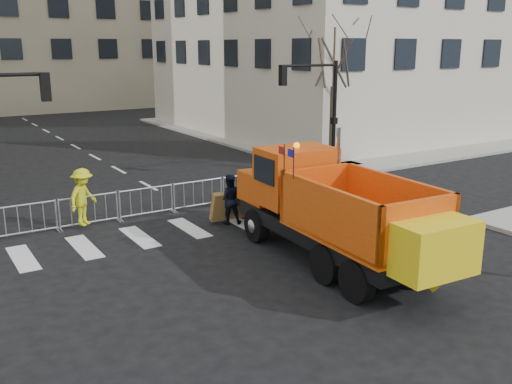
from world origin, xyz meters
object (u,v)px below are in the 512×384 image
cop_a (245,194)px  cop_c (274,190)px  plow_truck (335,209)px  cop_b (229,199)px  worker (83,197)px  newspaper_box (324,175)px

cop_a → cop_c: bearing=155.9°
plow_truck → cop_a: (0.18, 5.19, -0.75)m
cop_b → cop_a: bearing=-137.0°
cop_a → cop_c: cop_c is taller
worker → cop_b: bearing=-63.5°
plow_truck → cop_c: bearing=-11.7°
worker → newspaper_box: size_ratio=1.77×
cop_c → worker: size_ratio=0.91×
worker → newspaper_box: bearing=-39.2°
cop_c → cop_b: bearing=-45.1°
cop_b → plow_truck: bearing=120.9°
plow_truck → cop_c: 5.34m
cop_a → plow_truck: bearing=68.1°
cop_b → newspaper_box: size_ratio=1.61×
plow_truck → cop_b: 4.99m
plow_truck → cop_b: (-0.66, 4.89, -0.75)m
newspaper_box → cop_c: bearing=-140.5°
plow_truck → cop_a: 5.25m
cop_c → newspaper_box: (3.75, 1.72, -0.19)m
plow_truck → worker: size_ratio=4.92×
newspaper_box → cop_b: bearing=-146.6°
cop_c → newspaper_box: cop_c is taller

